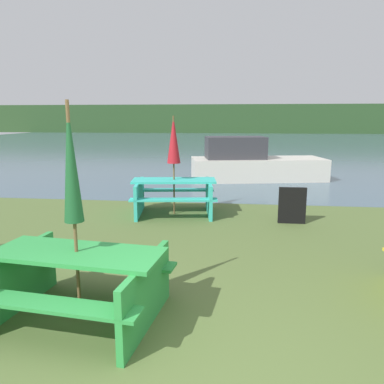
# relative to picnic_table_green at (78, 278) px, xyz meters

# --- Properties ---
(water) EXTENTS (60.00, 50.00, 0.00)m
(water) POSITION_rel_picnic_table_green_xyz_m (1.28, 30.72, -0.46)
(water) COLOR #425B6B
(water) RESTS_ON ground_plane
(far_treeline) EXTENTS (80.00, 1.60, 4.00)m
(far_treeline) POSITION_rel_picnic_table_green_xyz_m (1.28, 50.72, 1.54)
(far_treeline) COLOR #284723
(far_treeline) RESTS_ON water
(picnic_table_green) EXTENTS (1.96, 1.58, 0.76)m
(picnic_table_green) POSITION_rel_picnic_table_green_xyz_m (0.00, 0.00, 0.00)
(picnic_table_green) COLOR green
(picnic_table_green) RESTS_ON ground_plane
(picnic_table_teal) EXTENTS (2.02, 1.61, 0.79)m
(picnic_table_teal) POSITION_rel_picnic_table_green_xyz_m (0.30, 4.55, 0.02)
(picnic_table_teal) COLOR #33B7A8
(picnic_table_teal) RESTS_ON ground_plane
(umbrella_crimson) EXTENTS (0.29, 0.29, 2.18)m
(umbrella_crimson) POSITION_rel_picnic_table_green_xyz_m (0.30, 4.55, 1.19)
(umbrella_crimson) COLOR brown
(umbrella_crimson) RESTS_ON ground_plane
(umbrella_darkgreen) EXTENTS (0.20, 0.20, 2.31)m
(umbrella_darkgreen) POSITION_rel_picnic_table_green_xyz_m (0.00, 0.00, 1.21)
(umbrella_darkgreen) COLOR brown
(umbrella_darkgreen) RESTS_ON ground_plane
(boat) EXTENTS (4.78, 2.49, 1.50)m
(boat) POSITION_rel_picnic_table_green_xyz_m (2.25, 9.60, 0.09)
(boat) COLOR beige
(boat) RESTS_ON water
(signboard) EXTENTS (0.55, 0.08, 0.75)m
(signboard) POSITION_rel_picnic_table_green_xyz_m (2.82, 4.06, -0.09)
(signboard) COLOR black
(signboard) RESTS_ON ground_plane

